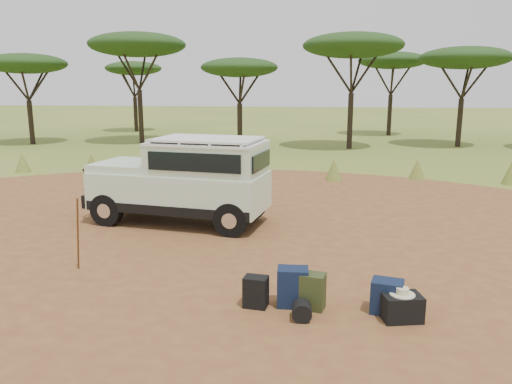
# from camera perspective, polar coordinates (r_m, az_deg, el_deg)

# --- Properties ---
(ground) EXTENTS (140.00, 140.00, 0.00)m
(ground) POSITION_cam_1_polar(r_m,az_deg,el_deg) (10.16, -7.61, -7.11)
(ground) COLOR #5B6E27
(ground) RESTS_ON ground
(dirt_clearing) EXTENTS (23.00, 23.00, 0.01)m
(dirt_clearing) POSITION_cam_1_polar(r_m,az_deg,el_deg) (10.16, -7.61, -7.09)
(dirt_clearing) COLOR brown
(dirt_clearing) RESTS_ON ground
(grass_fringe) EXTENTS (36.60, 1.60, 0.90)m
(grass_fringe) POSITION_cam_1_polar(r_m,az_deg,el_deg) (18.32, -0.22, 2.93)
(grass_fringe) COLOR #5B6E27
(grass_fringe) RESTS_ON ground
(acacia_treeline) EXTENTS (46.70, 13.20, 6.26)m
(acacia_treeline) POSITION_cam_1_polar(r_m,az_deg,el_deg) (29.16, 4.16, 15.12)
(acacia_treeline) COLOR #2D2019
(acacia_treeline) RESTS_ON ground
(safari_vehicle) EXTENTS (4.56, 2.36, 2.12)m
(safari_vehicle) POSITION_cam_1_polar(r_m,az_deg,el_deg) (12.21, -8.13, 1.11)
(safari_vehicle) COLOR silver
(safari_vehicle) RESTS_ON ground
(walking_staff) EXTENTS (0.24, 0.26, 1.40)m
(walking_staff) POSITION_cam_1_polar(r_m,az_deg,el_deg) (9.56, -19.68, -4.59)
(walking_staff) COLOR brown
(walking_staff) RESTS_ON ground
(backpack_black) EXTENTS (0.39, 0.31, 0.49)m
(backpack_black) POSITION_cam_1_polar(r_m,az_deg,el_deg) (7.75, -0.02, -11.36)
(backpack_black) COLOR black
(backpack_black) RESTS_ON ground
(backpack_navy) EXTENTS (0.48, 0.35, 0.61)m
(backpack_navy) POSITION_cam_1_polar(r_m,az_deg,el_deg) (7.78, 4.21, -10.80)
(backpack_navy) COLOR #121E3B
(backpack_navy) RESTS_ON ground
(backpack_olive) EXTENTS (0.45, 0.37, 0.56)m
(backpack_olive) POSITION_cam_1_polar(r_m,az_deg,el_deg) (7.73, 6.34, -11.20)
(backpack_olive) COLOR #323B1B
(backpack_olive) RESTS_ON ground
(duffel_navy) EXTENTS (0.52, 0.43, 0.51)m
(duffel_navy) POSITION_cam_1_polar(r_m,az_deg,el_deg) (7.80, 14.73, -11.51)
(duffel_navy) COLOR #121E3B
(duffel_navy) RESTS_ON ground
(hard_case) EXTENTS (0.63, 0.51, 0.39)m
(hard_case) POSITION_cam_1_polar(r_m,az_deg,el_deg) (7.66, 16.29, -12.55)
(hard_case) COLOR black
(hard_case) RESTS_ON ground
(stuff_sack) EXTENTS (0.30, 0.30, 0.28)m
(stuff_sack) POSITION_cam_1_polar(r_m,az_deg,el_deg) (7.42, 5.26, -13.38)
(stuff_sack) COLOR black
(stuff_sack) RESTS_ON ground
(safari_hat) EXTENTS (0.36, 0.36, 0.10)m
(safari_hat) POSITION_cam_1_polar(r_m,az_deg,el_deg) (7.57, 16.40, -10.93)
(safari_hat) COLOR beige
(safari_hat) RESTS_ON hard_case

